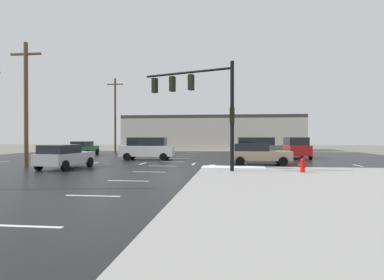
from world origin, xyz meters
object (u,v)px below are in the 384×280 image
at_px(suv_white, 147,148).
at_px(sedan_silver, 64,156).
at_px(fire_hydrant, 303,165).
at_px(suv_grey, 256,147).
at_px(utility_pole_distant, 115,114).
at_px(suv_red, 296,147).
at_px(utility_pole_mid, 26,102).
at_px(sedan_tan, 258,154).
at_px(traffic_signal_mast, 202,97).
at_px(sedan_green, 84,148).

relative_size(suv_white, sedan_silver, 1.06).
distance_m(fire_hydrant, suv_white, 15.60).
xyz_separation_m(suv_grey, utility_pole_distant, (-18.02, 11.29, 4.15)).
distance_m(suv_red, utility_pole_mid, 23.68).
bearing_deg(suv_white, utility_pole_distant, -62.54).
bearing_deg(sedan_tan, utility_pole_distant, 133.23).
xyz_separation_m(fire_hydrant, utility_pole_distant, (-19.65, 24.53, 4.71)).
distance_m(suv_white, utility_pole_distant, 16.74).
xyz_separation_m(suv_red, utility_pole_mid, (-20.21, -11.86, 3.41)).
bearing_deg(fire_hydrant, suv_grey, 97.01).
xyz_separation_m(suv_grey, sedan_tan, (-0.34, -7.03, -0.24)).
bearing_deg(sedan_silver, traffic_signal_mast, -89.68).
bearing_deg(fire_hydrant, sedan_green, 141.02).
bearing_deg(utility_pole_distant, traffic_signal_mast, -59.44).
bearing_deg(utility_pole_mid, utility_pole_distant, 94.41).
relative_size(suv_red, sedan_silver, 1.05).
distance_m(sedan_tan, utility_pole_mid, 16.85).
relative_size(sedan_green, utility_pole_mid, 0.54).
xyz_separation_m(sedan_green, utility_pole_distant, (0.76, 8.01, 4.39)).
bearing_deg(utility_pole_distant, suv_white, -60.04).
bearing_deg(fire_hydrant, utility_pole_distant, 128.71).
height_order(suv_white, utility_pole_mid, utility_pole_mid).
bearing_deg(suv_red, suv_grey, 100.84).
bearing_deg(traffic_signal_mast, utility_pole_distant, -38.51).
distance_m(fire_hydrant, sedan_green, 26.26).
relative_size(suv_grey, utility_pole_mid, 0.57).
height_order(fire_hydrant, suv_white, suv_white).
distance_m(sedan_green, sedan_silver, 15.96).
bearing_deg(sedan_silver, utility_pole_distant, 16.27).
xyz_separation_m(suv_white, utility_pole_mid, (-6.38, -8.25, 3.41)).
height_order(utility_pole_mid, utility_pole_distant, utility_pole_distant).
xyz_separation_m(suv_white, sedan_green, (-8.86, 6.04, -0.24)).
bearing_deg(utility_pole_mid, suv_red, 30.40).
xyz_separation_m(suv_red, sedan_tan, (-4.25, -7.88, -0.24)).
bearing_deg(utility_pole_mid, sedan_silver, -12.01).
bearing_deg(utility_pole_distant, fire_hydrant, -51.29).
bearing_deg(traffic_signal_mast, suv_white, -37.63).
xyz_separation_m(traffic_signal_mast, sedan_tan, (3.74, 5.29, -3.67)).
bearing_deg(sedan_green, sedan_silver, -162.41).
distance_m(traffic_signal_mast, suv_white, 11.72).
bearing_deg(utility_pole_distant, suv_red, -25.46).
distance_m(sedan_silver, utility_pole_mid, 4.83).
height_order(traffic_signal_mast, sedan_tan, traffic_signal_mast).
distance_m(suv_white, utility_pole_mid, 10.97).
distance_m(traffic_signal_mast, sedan_silver, 9.86).
bearing_deg(sedan_green, suv_white, -127.16).
distance_m(suv_grey, sedan_silver, 17.62).
height_order(fire_hydrant, utility_pole_distant, utility_pole_distant).
relative_size(suv_red, utility_pole_mid, 0.57).
bearing_deg(suv_red, suv_white, 103.22).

